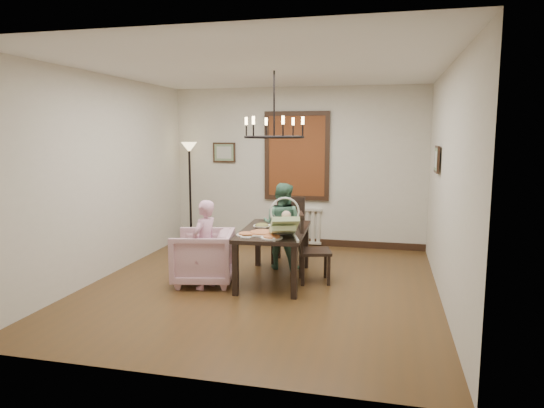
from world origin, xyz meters
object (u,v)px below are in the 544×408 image
at_px(chair_far, 287,230).
at_px(drinking_glass, 276,223).
at_px(dining_table, 274,236).
at_px(baby_bouncer, 284,224).
at_px(seated_man, 282,233).
at_px(floor_lamp, 190,194).
at_px(armchair, 203,257).
at_px(chair_right, 315,247).
at_px(elderly_woman, 205,252).

height_order(chair_far, drinking_glass, chair_far).
relative_size(dining_table, baby_bouncer, 2.92).
xyz_separation_m(seated_man, floor_lamp, (-1.98, 1.25, 0.37)).
relative_size(chair_far, armchair, 1.29).
xyz_separation_m(chair_right, seated_man, (-0.57, 0.55, 0.05)).
distance_m(chair_right, elderly_woman, 1.47).
distance_m(chair_far, elderly_woman, 1.69).
distance_m(chair_far, baby_bouncer, 1.54).
bearing_deg(dining_table, baby_bouncer, -67.40).
bearing_deg(baby_bouncer, elderly_woman, 163.68).
relative_size(dining_table, floor_lamp, 0.87).
bearing_deg(baby_bouncer, floor_lamp, 115.28).
xyz_separation_m(armchair, drinking_glass, (0.90, 0.45, 0.43)).
xyz_separation_m(chair_far, seated_man, (-0.01, -0.36, 0.02)).
height_order(dining_table, armchair, armchair).
distance_m(elderly_woman, floor_lamp, 2.71).
height_order(seated_man, drinking_glass, seated_man).
relative_size(chair_far, drinking_glass, 6.73).
xyz_separation_m(elderly_woman, baby_bouncer, (1.04, 0.04, 0.41)).
height_order(chair_right, drinking_glass, chair_right).
distance_m(dining_table, elderly_woman, 0.96).
distance_m(chair_far, floor_lamp, 2.21).
bearing_deg(elderly_woman, floor_lamp, -136.24).
relative_size(dining_table, chair_far, 1.53).
relative_size(chair_right, elderly_woman, 1.00).
height_order(seated_man, baby_bouncer, seated_man).
height_order(dining_table, chair_far, chair_far).
bearing_deg(dining_table, drinking_glass, 83.63).
relative_size(chair_right, seated_man, 0.90).
relative_size(chair_right, floor_lamp, 0.53).
bearing_deg(chair_right, drinking_glass, 71.07).
distance_m(chair_far, armchair, 1.59).
distance_m(dining_table, seated_man, 0.63).
distance_m(dining_table, chair_far, 0.99).
bearing_deg(drinking_glass, seated_man, 92.99).
xyz_separation_m(drinking_glass, floor_lamp, (-2.01, 1.76, 0.11)).
bearing_deg(floor_lamp, baby_bouncer, -46.46).
relative_size(dining_table, seated_man, 1.47).
height_order(armchair, floor_lamp, floor_lamp).
xyz_separation_m(armchair, floor_lamp, (-1.11, 2.21, 0.54)).
bearing_deg(chair_far, armchair, -120.04).
bearing_deg(floor_lamp, drinking_glass, -41.24).
bearing_deg(elderly_woman, chair_far, 169.65).
bearing_deg(armchair, floor_lamp, -165.35).
distance_m(dining_table, armchair, 0.99).
xyz_separation_m(dining_table, seated_man, (-0.02, 0.62, -0.09)).
height_order(dining_table, floor_lamp, floor_lamp).
distance_m(chair_right, armchair, 1.50).
xyz_separation_m(chair_far, elderly_woman, (-0.78, -1.50, -0.03)).
bearing_deg(dining_table, elderly_woman, -150.20).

